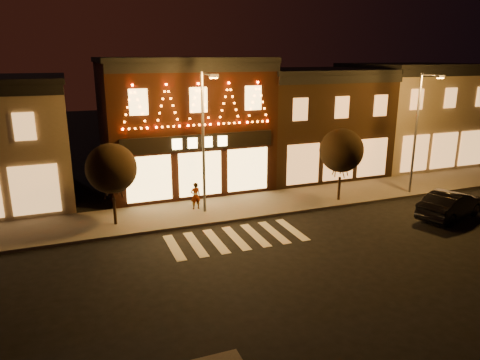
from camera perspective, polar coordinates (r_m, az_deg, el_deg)
ground at (r=18.16m, az=4.03°, el=-12.03°), size 120.00×120.00×0.00m
sidewalk_far at (r=25.62m, az=0.52°, el=-3.36°), size 44.00×4.00×0.15m
building_pulp at (r=29.63m, az=-7.41°, el=7.26°), size 10.20×8.34×8.30m
building_right_a at (r=33.23m, az=8.85°, el=7.41°), size 9.20×8.28×7.50m
building_right_b at (r=38.47m, az=20.69°, el=7.93°), size 9.20×8.28×7.80m
streetlamp_mid at (r=23.36m, az=-4.53°, el=6.01°), size 0.49×1.71×7.46m
streetlamp_right at (r=28.89m, az=21.89°, el=6.57°), size 0.46×1.66×7.28m
tree_left at (r=22.81m, az=-16.10°, el=1.42°), size 2.49×2.49×4.15m
tree_right at (r=26.44m, az=12.82°, el=3.69°), size 2.54×2.54×4.24m
dark_sedan at (r=26.32m, az=25.34°, el=-2.86°), size 4.82×2.92×1.50m
pedestrian at (r=24.85m, az=-5.70°, el=-2.02°), size 0.57×0.39×1.52m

